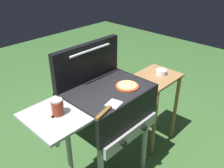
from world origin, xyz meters
The scene contains 7 objects.
grill centered at (-0.01, 0.00, 0.76)m, with size 0.96×0.53×0.90m.
grill_lid_open centered at (0.00, 0.21, 1.05)m, with size 0.63×0.08×0.30m.
pizza_cheese centered at (0.12, -0.09, 0.91)m, with size 0.18×0.18×0.03m.
sauce_jar centered at (-0.44, 0.00, 0.95)m, with size 0.08×0.08×0.11m.
spatula centered at (-0.20, -0.20, 0.91)m, with size 0.27×0.11×0.02m.
prep_table centered at (0.66, 0.00, 0.55)m, with size 0.44×0.36×0.77m.
topping_bowl_near centered at (0.72, -0.01, 0.79)m, with size 0.11×0.11×0.04m.
Camera 1 is at (-1.11, -1.10, 1.79)m, focal length 38.59 mm.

